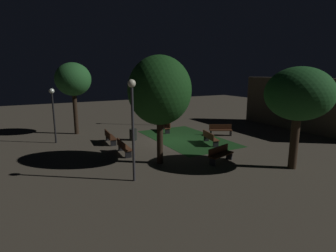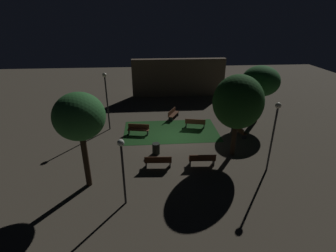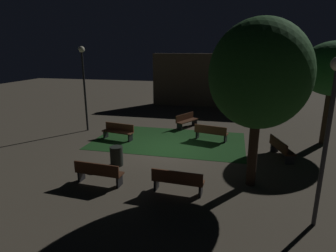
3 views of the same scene
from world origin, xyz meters
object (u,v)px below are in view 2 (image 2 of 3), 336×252
(lamp_post_near_wall, at_px, (122,161))
(trash_bin, at_px, (156,149))
(tree_lawn_side, at_px, (261,81))
(bench_back_row, at_px, (173,114))
(bench_path_side, at_px, (238,130))
(lamp_post_path_center, at_px, (106,93))
(tree_back_right, at_px, (79,117))
(bench_near_trees, at_px, (138,129))
(bench_lawn_edge, at_px, (158,161))
(bench_corner, at_px, (202,159))
(lamp_post_plaza_west, at_px, (274,126))
(bench_front_left, at_px, (195,123))
(tree_back_left, at_px, (238,102))

(lamp_post_near_wall, height_order, trash_bin, lamp_post_near_wall)
(tree_lawn_side, bearing_deg, lamp_post_near_wall, -137.58)
(bench_back_row, bearing_deg, tree_lawn_side, -10.77)
(bench_path_side, height_order, lamp_post_path_center, lamp_post_path_center)
(bench_path_side, height_order, tree_lawn_side, tree_lawn_side)
(tree_back_right, bearing_deg, bench_near_trees, 67.53)
(bench_lawn_edge, xyz_separation_m, lamp_post_path_center, (-4.00, 6.47, 2.89))
(bench_path_side, bearing_deg, tree_lawn_side, 46.67)
(bench_corner, bearing_deg, tree_back_right, -167.88)
(bench_corner, relative_size, tree_back_right, 0.32)
(bench_back_row, bearing_deg, lamp_post_plaza_west, -60.76)
(bench_corner, relative_size, trash_bin, 2.17)
(bench_path_side, bearing_deg, lamp_post_near_wall, -138.93)
(lamp_post_near_wall, xyz_separation_m, trash_bin, (1.86, 5.19, -2.28))
(tree_lawn_side, bearing_deg, bench_path_side, -133.33)
(bench_near_trees, distance_m, trash_bin, 3.69)
(bench_front_left, bearing_deg, tree_back_right, -135.52)
(bench_near_trees, xyz_separation_m, trash_bin, (1.36, -3.43, -0.06))
(bench_front_left, xyz_separation_m, tree_back_left, (1.88, -4.87, 3.54))
(bench_lawn_edge, bearing_deg, bench_corner, -0.00)
(bench_lawn_edge, bearing_deg, bench_near_trees, 105.25)
(bench_path_side, relative_size, bench_front_left, 1.00)
(bench_back_row, distance_m, lamp_post_near_wall, 12.69)
(bench_lawn_edge, bearing_deg, tree_lawn_side, 36.63)
(bench_back_row, relative_size, tree_back_right, 0.32)
(tree_back_left, bearing_deg, lamp_post_plaza_west, -52.92)
(tree_back_right, distance_m, trash_bin, 6.66)
(bench_lawn_edge, xyz_separation_m, bench_front_left, (3.60, 6.14, 0.00))
(bench_lawn_edge, xyz_separation_m, bench_path_side, (6.93, 4.34, 0.00))
(tree_back_right, height_order, tree_lawn_side, tree_back_right)
(tree_back_left, bearing_deg, tree_back_right, -163.80)
(bench_near_trees, bearing_deg, bench_front_left, 10.21)
(bench_near_trees, distance_m, lamp_post_path_center, 4.06)
(bench_lawn_edge, height_order, trash_bin, bench_lawn_edge)
(lamp_post_near_wall, bearing_deg, lamp_post_plaza_west, 15.31)
(bench_corner, distance_m, tree_lawn_side, 10.21)
(trash_bin, bearing_deg, bench_front_left, 49.76)
(bench_near_trees, xyz_separation_m, bench_front_left, (5.03, 0.91, 0.00))
(lamp_post_plaza_west, bearing_deg, lamp_post_near_wall, -164.69)
(bench_front_left, xyz_separation_m, tree_back_right, (-7.83, -7.69, 3.91))
(bench_path_side, bearing_deg, trash_bin, -160.13)
(bench_corner, xyz_separation_m, bench_back_row, (-1.13, 8.53, 0.00))
(bench_near_trees, distance_m, tree_back_right, 8.32)
(tree_back_left, height_order, trash_bin, tree_back_left)
(bench_corner, bearing_deg, tree_back_left, 26.97)
(bench_corner, bearing_deg, lamp_post_plaza_west, -12.29)
(bench_front_left, bearing_deg, trash_bin, -130.24)
(bench_path_side, distance_m, bench_near_trees, 8.41)
(tree_lawn_side, xyz_separation_m, lamp_post_near_wall, (-11.44, -10.45, -1.18))
(bench_lawn_edge, relative_size, bench_front_left, 0.98)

